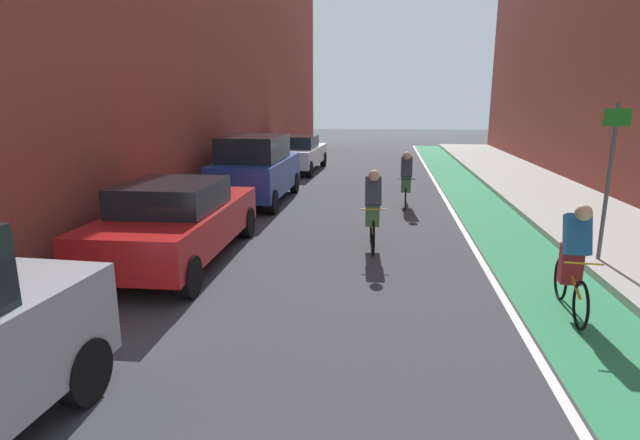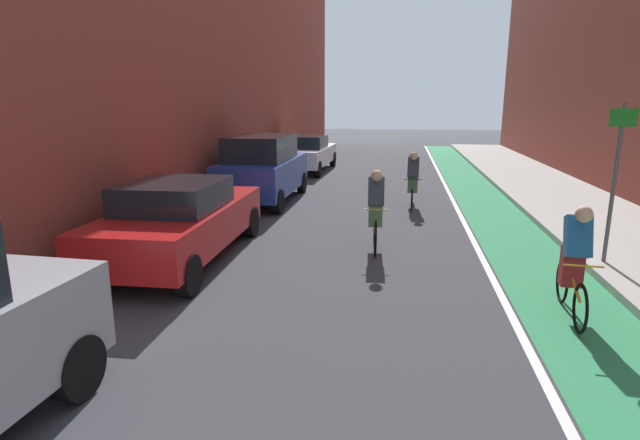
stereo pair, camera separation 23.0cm
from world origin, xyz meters
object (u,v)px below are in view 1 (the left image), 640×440
parked_sedan_white (298,153)px  street_sign_post (610,169)px  parked_suv_blue (256,168)px  cyclist_trailing (373,207)px  cyclist_mid (574,255)px  cyclist_far (406,178)px  parked_sedan_red (177,220)px

parked_sedan_white → street_sign_post: bearing=-57.5°
parked_suv_blue → cyclist_trailing: size_ratio=2.52×
street_sign_post → cyclist_mid: bearing=-119.3°
cyclist_far → street_sign_post: size_ratio=0.59×
parked_sedan_red → parked_suv_blue: bearing=90.0°
cyclist_far → parked_sedan_white: bearing=122.1°
parked_sedan_red → cyclist_mid: (6.43, -1.54, 0.06)m
parked_sedan_red → cyclist_trailing: 3.83m
parked_sedan_white → cyclist_trailing: 11.93m
parked_sedan_red → parked_suv_blue: 5.80m
cyclist_trailing → street_sign_post: bearing=-9.4°
parked_sedan_red → street_sign_post: size_ratio=1.70×
cyclist_mid → street_sign_post: street_sign_post is taller
parked_sedan_white → cyclist_far: cyclist_far is taller
cyclist_mid → cyclist_far: (-2.04, 7.32, -0.04)m
parked_sedan_white → cyclist_trailing: cyclist_trailing is taller
cyclist_trailing → street_sign_post: (4.12, -0.68, 0.93)m
parked_sedan_red → parked_sedan_white: same height
parked_suv_blue → street_sign_post: size_ratio=1.59×
parked_sedan_white → street_sign_post: (7.69, -12.07, 1.00)m
parked_sedan_red → cyclist_trailing: (3.57, 1.38, 0.07)m
cyclist_mid → cyclist_trailing: cyclist_trailing is taller
cyclist_mid → cyclist_trailing: (-2.86, 2.93, 0.01)m
parked_suv_blue → cyclist_far: size_ratio=2.67×
cyclist_mid → street_sign_post: 2.74m
parked_suv_blue → street_sign_post: (7.69, -5.10, 0.77)m
cyclist_trailing → parked_sedan_white: bearing=107.4°
street_sign_post → parked_suv_blue: bearing=146.5°
parked_sedan_white → cyclist_trailing: size_ratio=2.75×
parked_sedan_red → parked_suv_blue: (-0.00, 5.80, 0.23)m
parked_suv_blue → cyclist_trailing: (3.57, -4.41, -0.16)m
parked_suv_blue → street_sign_post: 9.26m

